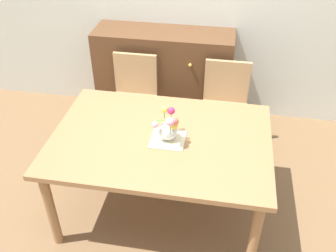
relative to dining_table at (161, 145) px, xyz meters
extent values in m
plane|color=brown|center=(0.00, 0.00, -0.66)|extent=(12.00, 12.00, 0.00)
cube|color=#9E7047|center=(0.00, 0.00, 0.06)|extent=(1.60, 1.11, 0.04)
cylinder|color=#9E7047|center=(-0.72, -0.48, -0.31)|extent=(0.07, 0.07, 0.70)
cylinder|color=#9E7047|center=(0.72, -0.48, -0.31)|extent=(0.07, 0.07, 0.70)
cylinder|color=#9E7047|center=(-0.72, 0.48, -0.31)|extent=(0.07, 0.07, 0.70)
cylinder|color=#9E7047|center=(0.72, 0.48, -0.31)|extent=(0.07, 0.07, 0.70)
cube|color=tan|center=(-0.44, 0.82, -0.21)|extent=(0.42, 0.42, 0.04)
cylinder|color=tan|center=(-0.26, 0.64, -0.44)|extent=(0.04, 0.04, 0.44)
cylinder|color=tan|center=(-0.62, 0.64, -0.44)|extent=(0.04, 0.04, 0.44)
cylinder|color=tan|center=(-0.26, 1.00, -0.44)|extent=(0.04, 0.04, 0.44)
cylinder|color=tan|center=(-0.62, 1.00, -0.44)|extent=(0.04, 0.04, 0.44)
cube|color=tan|center=(-0.44, 1.01, 0.02)|extent=(0.42, 0.04, 0.42)
cube|color=tan|center=(0.44, 0.82, -0.21)|extent=(0.42, 0.42, 0.04)
cylinder|color=tan|center=(0.62, 0.64, -0.44)|extent=(0.04, 0.04, 0.44)
cylinder|color=tan|center=(0.26, 0.64, -0.44)|extent=(0.04, 0.04, 0.44)
cylinder|color=tan|center=(0.62, 1.00, -0.44)|extent=(0.04, 0.04, 0.44)
cylinder|color=tan|center=(0.26, 1.00, -0.44)|extent=(0.04, 0.04, 0.44)
cube|color=tan|center=(0.44, 1.01, 0.02)|extent=(0.42, 0.04, 0.42)
cube|color=brown|center=(-0.22, 1.33, -0.16)|extent=(1.40, 0.44, 1.00)
sphere|color=#B7933D|center=(-0.52, 1.10, 0.12)|extent=(0.04, 0.04, 0.04)
sphere|color=#B7933D|center=(0.08, 1.10, 0.12)|extent=(0.04, 0.04, 0.04)
sphere|color=#B7933D|center=(-0.52, 1.10, -0.28)|extent=(0.04, 0.04, 0.04)
sphere|color=#B7933D|center=(0.08, 1.10, -0.28)|extent=(0.04, 0.04, 0.04)
cube|color=beige|center=(0.06, -0.02, 0.08)|extent=(0.25, 0.25, 0.01)
sphere|color=silver|center=(0.06, -0.02, 0.16)|extent=(0.14, 0.14, 0.14)
sphere|color=#EFD14C|center=(0.10, -0.06, 0.24)|extent=(0.06, 0.06, 0.06)
cylinder|color=#478438|center=(0.10, -0.06, 0.22)|extent=(0.01, 0.01, 0.04)
sphere|color=#EA9EBC|center=(-0.02, -0.08, 0.24)|extent=(0.05, 0.05, 0.05)
cylinder|color=#478438|center=(-0.02, -0.08, 0.22)|extent=(0.01, 0.01, 0.04)
sphere|color=#D12D66|center=(0.06, 0.07, 0.27)|extent=(0.05, 0.05, 0.05)
cylinder|color=#478438|center=(0.06, 0.07, 0.24)|extent=(0.01, 0.01, 0.06)
sphere|color=#EA9EBC|center=(0.09, -0.11, 0.31)|extent=(0.06, 0.06, 0.06)
cylinder|color=#478438|center=(0.09, -0.11, 0.25)|extent=(0.01, 0.01, 0.10)
sphere|color=#E55B4C|center=(0.11, -0.06, 0.28)|extent=(0.05, 0.05, 0.05)
cylinder|color=#478438|center=(0.11, -0.06, 0.24)|extent=(0.01, 0.01, 0.07)
sphere|color=#EFD14C|center=(0.02, 0.07, 0.28)|extent=(0.05, 0.05, 0.05)
cylinder|color=#478438|center=(0.02, 0.07, 0.24)|extent=(0.01, 0.01, 0.08)
ellipsoid|color=#478438|center=(0.11, -0.01, 0.24)|extent=(0.07, 0.03, 0.02)
ellipsoid|color=#478438|center=(0.00, -0.03, 0.25)|extent=(0.07, 0.04, 0.01)
camera|label=1|loc=(0.42, -2.12, 1.77)|focal=40.09mm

